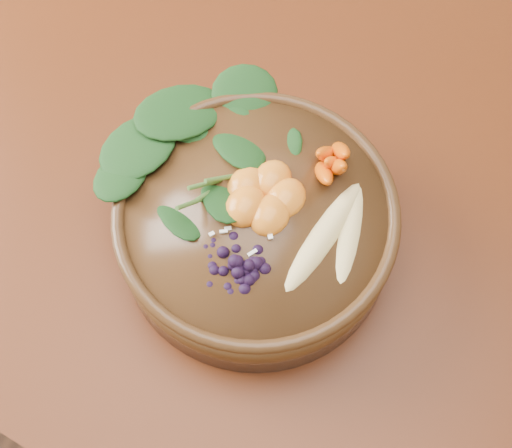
% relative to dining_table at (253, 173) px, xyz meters
% --- Properties ---
extents(ground, '(4.00, 4.00, 0.00)m').
position_rel_dining_table_xyz_m(ground, '(0.00, 0.00, -0.66)').
color(ground, '#381E0F').
rests_on(ground, ground).
extents(dining_table, '(1.60, 0.90, 0.75)m').
position_rel_dining_table_xyz_m(dining_table, '(0.00, 0.00, 0.00)').
color(dining_table, '#331C0C').
rests_on(dining_table, ground).
extents(stoneware_bowl, '(0.36, 0.36, 0.08)m').
position_rel_dining_table_xyz_m(stoneware_bowl, '(0.08, -0.13, 0.14)').
color(stoneware_bowl, '#492E16').
rests_on(stoneware_bowl, dining_table).
extents(kale_heap, '(0.23, 0.21, 0.05)m').
position_rel_dining_table_xyz_m(kale_heap, '(0.02, -0.07, 0.20)').
color(kale_heap, '#163F16').
rests_on(kale_heap, stoneware_bowl).
extents(carrot_cluster, '(0.07, 0.07, 0.09)m').
position_rel_dining_table_xyz_m(carrot_cluster, '(0.12, -0.03, 0.22)').
color(carrot_cluster, '#DA5804').
rests_on(carrot_cluster, stoneware_bowl).
extents(banana_halves, '(0.08, 0.18, 0.03)m').
position_rel_dining_table_xyz_m(banana_halves, '(0.16, -0.11, 0.19)').
color(banana_halves, '#E0CC84').
rests_on(banana_halves, stoneware_bowl).
extents(mandarin_cluster, '(0.10, 0.11, 0.03)m').
position_rel_dining_table_xyz_m(mandarin_cluster, '(0.07, -0.11, 0.19)').
color(mandarin_cluster, orange).
rests_on(mandarin_cluster, stoneware_bowl).
extents(blueberry_pile, '(0.16, 0.13, 0.04)m').
position_rel_dining_table_xyz_m(blueberry_pile, '(0.09, -0.19, 0.20)').
color(blueberry_pile, black).
rests_on(blueberry_pile, stoneware_bowl).
extents(coconut_flakes, '(0.11, 0.09, 0.01)m').
position_rel_dining_table_xyz_m(coconut_flakes, '(0.08, -0.15, 0.18)').
color(coconut_flakes, white).
rests_on(coconut_flakes, stoneware_bowl).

